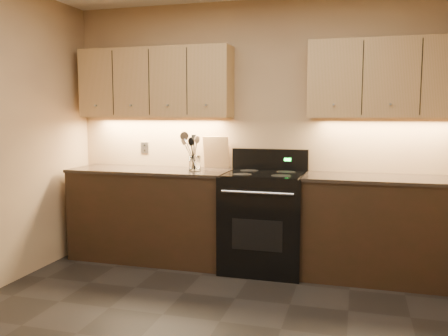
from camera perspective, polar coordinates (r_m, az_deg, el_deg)
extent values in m
cube|color=tan|center=(4.78, 4.74, 4.28)|extent=(4.00, 0.04, 2.60)
cube|color=black|center=(4.94, -8.73, -5.65)|extent=(1.60, 0.60, 0.90)
cube|color=#3E3227|center=(4.86, -8.83, -0.29)|extent=(1.62, 0.62, 0.03)
cube|color=black|center=(4.52, 18.83, -7.10)|extent=(1.44, 0.60, 0.90)
cube|color=#3E3227|center=(4.43, 19.06, -1.25)|extent=(1.46, 0.62, 0.03)
cube|color=black|center=(4.56, 4.83, -6.50)|extent=(0.76, 0.65, 0.92)
cube|color=black|center=(4.48, 4.89, -0.70)|extent=(0.70, 0.60, 0.01)
cube|color=black|center=(4.74, 5.56, 0.98)|extent=(0.76, 0.07, 0.22)
cube|color=#19FF33|center=(4.68, 7.65, 1.01)|extent=(0.06, 0.00, 0.03)
cylinder|color=silver|center=(4.17, 3.99, -2.98)|extent=(0.65, 0.02, 0.02)
cube|color=black|center=(4.26, 3.98, -8.08)|extent=(0.46, 0.00, 0.28)
cylinder|color=black|center=(4.37, 2.20, -0.77)|extent=(0.18, 0.18, 0.00)
cylinder|color=black|center=(4.30, 6.87, -0.93)|extent=(0.18, 0.18, 0.00)
cylinder|color=black|center=(4.66, 3.07, -0.31)|extent=(0.18, 0.18, 0.00)
cylinder|color=black|center=(4.59, 7.45, -0.46)|extent=(0.18, 0.18, 0.00)
cube|color=tan|center=(4.97, -8.28, 10.09)|extent=(1.60, 0.30, 0.70)
cube|color=tan|center=(4.55, 19.38, 10.11)|extent=(1.44, 0.30, 0.70)
cube|color=#B2B5BA|center=(5.19, -9.53, 2.41)|extent=(0.08, 0.01, 0.12)
cylinder|color=white|center=(4.68, -3.55, 0.59)|extent=(0.14, 0.14, 0.15)
cylinder|color=white|center=(4.69, -3.54, -0.20)|extent=(0.11, 0.11, 0.02)
cube|color=tan|center=(4.86, -0.95, 1.91)|extent=(0.27, 0.10, 0.33)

